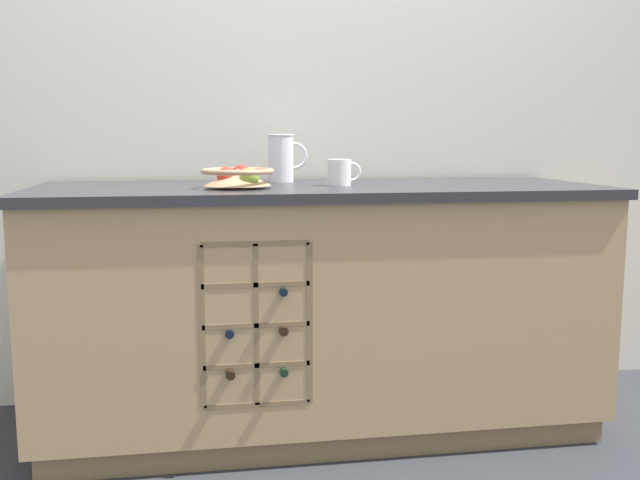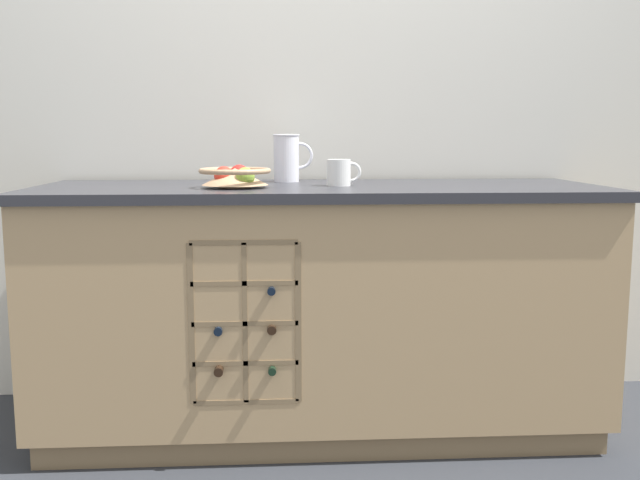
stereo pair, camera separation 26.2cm
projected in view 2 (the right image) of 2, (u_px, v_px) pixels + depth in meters
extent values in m
plane|color=#2D3035|center=(320.00, 424.00, 2.72)|extent=(14.00, 14.00, 0.00)
cube|color=silver|center=(314.00, 91.00, 2.96)|extent=(4.41, 0.06, 2.55)
cube|color=olive|center=(320.00, 413.00, 2.72)|extent=(1.95, 0.65, 0.09)
cube|color=tan|center=(320.00, 300.00, 2.65)|extent=(2.01, 0.71, 0.79)
cube|color=#2D2D33|center=(320.00, 190.00, 2.60)|extent=(2.05, 0.75, 0.03)
cube|color=olive|center=(246.00, 316.00, 2.39)|extent=(0.34, 0.01, 0.53)
cube|color=olive|center=(193.00, 321.00, 2.32)|extent=(0.02, 0.10, 0.53)
cube|color=olive|center=(298.00, 319.00, 2.35)|extent=(0.02, 0.10, 0.53)
cube|color=olive|center=(247.00, 397.00, 2.37)|extent=(0.34, 0.10, 0.02)
cube|color=olive|center=(246.00, 359.00, 2.35)|extent=(0.34, 0.10, 0.02)
cube|color=olive|center=(246.00, 320.00, 2.33)|extent=(0.34, 0.10, 0.02)
cube|color=olive|center=(245.00, 280.00, 2.32)|extent=(0.34, 0.10, 0.02)
cube|color=olive|center=(244.00, 240.00, 2.30)|extent=(0.34, 0.10, 0.02)
cube|color=olive|center=(246.00, 320.00, 2.33)|extent=(0.02, 0.10, 0.53)
cylinder|color=black|center=(222.00, 356.00, 2.44)|extent=(0.08, 0.19, 0.08)
cylinder|color=black|center=(219.00, 369.00, 2.31)|extent=(0.03, 0.08, 0.03)
cylinder|color=black|center=(272.00, 354.00, 2.48)|extent=(0.07, 0.21, 0.07)
cylinder|color=black|center=(272.00, 368.00, 2.33)|extent=(0.03, 0.09, 0.03)
cylinder|color=black|center=(222.00, 316.00, 2.46)|extent=(0.07, 0.22, 0.07)
cylinder|color=black|center=(219.00, 328.00, 2.31)|extent=(0.03, 0.09, 0.03)
cylinder|color=black|center=(272.00, 317.00, 2.45)|extent=(0.08, 0.19, 0.08)
cylinder|color=black|center=(272.00, 327.00, 2.31)|extent=(0.03, 0.08, 0.03)
cylinder|color=black|center=(272.00, 281.00, 2.43)|extent=(0.07, 0.19, 0.07)
cylinder|color=black|center=(271.00, 289.00, 2.29)|extent=(0.03, 0.08, 0.03)
cylinder|color=tan|center=(235.00, 186.00, 2.48)|extent=(0.11, 0.11, 0.01)
cone|color=tan|center=(235.00, 177.00, 2.47)|extent=(0.23, 0.23, 0.06)
torus|color=tan|center=(235.00, 171.00, 2.47)|extent=(0.25, 0.25, 0.02)
sphere|color=red|center=(224.00, 176.00, 2.46)|extent=(0.07, 0.07, 0.07)
sphere|color=red|center=(239.00, 175.00, 2.51)|extent=(0.07, 0.07, 0.07)
sphere|color=#7FA838|center=(245.00, 177.00, 2.43)|extent=(0.07, 0.07, 0.07)
cylinder|color=white|center=(286.00, 158.00, 2.79)|extent=(0.10, 0.10, 0.19)
torus|color=white|center=(286.00, 135.00, 2.78)|extent=(0.10, 0.10, 0.01)
torus|color=white|center=(300.00, 156.00, 2.79)|extent=(0.11, 0.01, 0.11)
cylinder|color=white|center=(339.00, 173.00, 2.57)|extent=(0.09, 0.09, 0.10)
torus|color=white|center=(351.00, 172.00, 2.57)|extent=(0.07, 0.01, 0.07)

